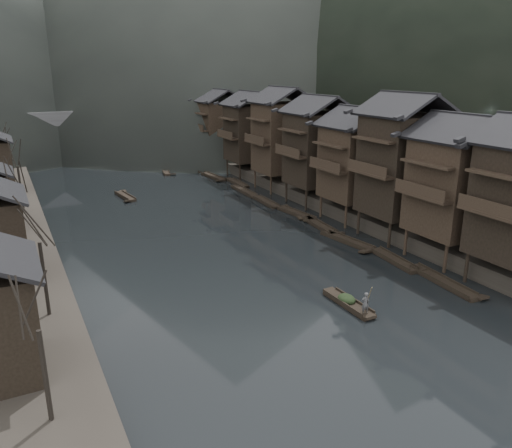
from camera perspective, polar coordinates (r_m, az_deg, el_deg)
water at (r=39.99m, az=2.87°, el=-7.48°), size 300.00×300.00×0.00m
right_bank at (r=90.44m, az=9.57°, el=7.08°), size 40.00×200.00×1.80m
stilt_houses at (r=62.21m, az=8.14°, el=9.74°), size 9.00×67.60×14.83m
bare_trees at (r=51.21m, az=-25.20°, el=4.46°), size 3.91×60.51×7.82m
moored_sampans at (r=64.95m, az=1.45°, el=2.62°), size 3.08×67.11×0.47m
midriver_boats at (r=77.05m, az=-12.38°, el=4.59°), size 11.75×19.54×0.45m
stone_bridge at (r=105.58m, az=-17.26°, el=10.33°), size 40.00×6.00×9.00m
hero_sampan at (r=37.92m, az=10.51°, el=-8.90°), size 1.18×5.39×0.44m
cargo_heap at (r=37.84m, az=10.33°, el=-7.95°), size 1.19×1.55×0.71m
boatman at (r=36.13m, az=12.40°, el=-8.51°), size 0.68×0.51×1.68m
bamboo_pole at (r=35.28m, az=12.91°, el=-4.89°), size 1.54×2.42×3.17m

